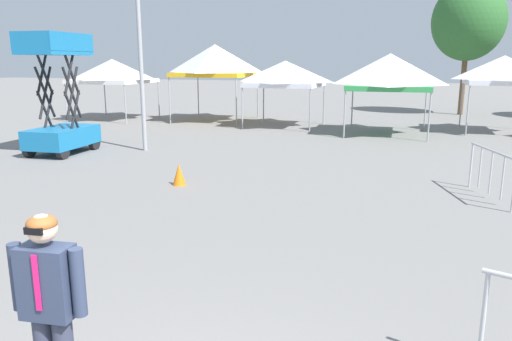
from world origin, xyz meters
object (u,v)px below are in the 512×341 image
Objects in this scene: canopy_tent_far_left at (503,70)px; scissor_lift at (61,118)px; person_foreground at (50,303)px; tree_behind_tents_center at (468,21)px; crowd_barrier_near_person at (492,165)px; canopy_tent_far_right at (215,61)px; canopy_tent_left_of_center at (285,74)px; light_pole_near_lift at (138,7)px; canopy_tent_center at (112,71)px; traffic_cone_lot_center at (179,174)px; canopy_tent_right_of_center at (389,72)px.

scissor_lift is (-14.08, -9.61, -1.42)m from canopy_tent_far_left.
scissor_lift is 2.13× the size of person_foreground.
crowd_barrier_near_person is at bearing -92.08° from tree_behind_tents_center.
canopy_tent_far_right is 1.18× the size of canopy_tent_far_left.
tree_behind_tents_center is (8.04, 8.08, 2.66)m from canopy_tent_left_of_center.
person_foreground is 13.18m from light_pole_near_lift.
canopy_tent_center is 14.92m from traffic_cone_lot_center.
canopy_tent_center is 1.06× the size of canopy_tent_right_of_center.
canopy_tent_far_left is 15.06m from traffic_cone_lot_center.
canopy_tent_left_of_center reaches higher than crowd_barrier_near_person.
canopy_tent_right_of_center is 4.78m from canopy_tent_far_left.
canopy_tent_center reaches higher than canopy_tent_left_of_center.
canopy_tent_far_right is 4.00m from canopy_tent_left_of_center.
traffic_cone_lot_center is at bearing -87.89° from canopy_tent_left_of_center.
person_foreground is (8.19, -9.92, -0.13)m from scissor_lift.
light_pole_near_lift is 6.67m from traffic_cone_lot_center.
canopy_tent_far_right is 0.99× the size of scissor_lift.
canopy_tent_left_of_center is 0.44× the size of tree_behind_tents_center.
light_pole_near_lift is (-7.44, -6.42, 2.09)m from canopy_tent_right_of_center.
tree_behind_tents_center is at bearing 68.49° from traffic_cone_lot_center.
canopy_tent_far_right reaches higher than person_foreground.
canopy_tent_far_left is at bearing 34.32° from scissor_lift.
scissor_lift is 0.53× the size of tree_behind_tents_center.
canopy_tent_left_of_center is 11.47m from traffic_cone_lot_center.
canopy_tent_center is at bearing -177.22° from canopy_tent_far_left.
canopy_tent_left_of_center is 0.84× the size of scissor_lift.
scissor_lift is 6.15m from traffic_cone_lot_center.
person_foreground reaches higher than crowd_barrier_near_person.
canopy_tent_far_left is 14.60m from light_pole_near_lift.
tree_behind_tents_center reaches higher than traffic_cone_lot_center.
canopy_tent_right_of_center reaches higher than canopy_tent_far_left.
person_foreground is at bearing -50.47° from scissor_lift.
tree_behind_tents_center is (4.95, 26.70, 4.01)m from person_foreground.
canopy_tent_left_of_center is at bearing -0.21° from canopy_tent_center.
canopy_tent_right_of_center is (4.59, -0.98, 0.14)m from canopy_tent_left_of_center.
scissor_lift reaches higher than canopy_tent_far_left.
canopy_tent_center is at bearing 148.17° from crowd_barrier_near_person.
scissor_lift reaches higher than canopy_tent_left_of_center.
canopy_tent_far_left is at bearing 35.11° from light_pole_near_lift.
tree_behind_tents_center is at bearing 79.50° from person_foreground.
canopy_tent_far_right reaches higher than crowd_barrier_near_person.
canopy_tent_left_of_center is 8.24m from light_pole_near_lift.
canopy_tent_right_of_center is 1.07× the size of canopy_tent_far_left.
canopy_tent_left_of_center is 1.58× the size of crowd_barrier_near_person.
canopy_tent_right_of_center is at bearing 40.82° from light_pole_near_lift.
scissor_lift is at bearing 155.11° from traffic_cone_lot_center.
canopy_tent_center is 13.71m from canopy_tent_right_of_center.
canopy_tent_left_of_center is 0.94× the size of canopy_tent_right_of_center.
light_pole_near_lift is at bearing -139.18° from canopy_tent_right_of_center.
canopy_tent_far_left is at bearing 73.21° from person_foreground.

